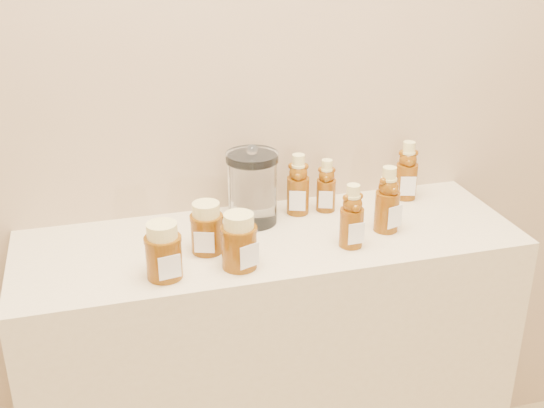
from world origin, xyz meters
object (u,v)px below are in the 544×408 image
object	(u,v)px
display_table	(271,388)
bear_bottle_back_left	(298,180)
honey_jar_left	(163,251)
bear_bottle_front_left	(352,212)
glass_canister	(252,185)

from	to	relation	value
display_table	bear_bottle_back_left	bearing A→B (deg)	48.04
display_table	honey_jar_left	distance (m)	0.59
display_table	bear_bottle_front_left	xyz separation A→B (m)	(0.17, -0.09, 0.54)
honey_jar_left	bear_bottle_front_left	bearing A→B (deg)	-6.14
bear_bottle_back_left	bear_bottle_front_left	distance (m)	0.22
bear_bottle_front_left	bear_bottle_back_left	bearing A→B (deg)	104.45
display_table	bear_bottle_front_left	world-z (taller)	bear_bottle_front_left
display_table	bear_bottle_back_left	size ratio (longest dim) A/B	6.71
display_table	glass_canister	bearing A→B (deg)	101.73
honey_jar_left	glass_canister	size ratio (longest dim) A/B	0.64
bear_bottle_back_left	glass_canister	size ratio (longest dim) A/B	0.91
bear_bottle_front_left	honey_jar_left	world-z (taller)	bear_bottle_front_left
bear_bottle_back_left	bear_bottle_front_left	xyz separation A→B (m)	(0.06, -0.21, -0.00)
bear_bottle_front_left	honey_jar_left	bearing A→B (deg)	-178.83
glass_canister	display_table	bearing A→B (deg)	-78.27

